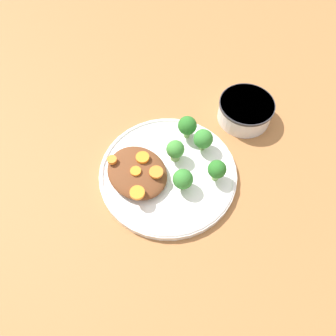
% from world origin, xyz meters
% --- Properties ---
extents(ground_plane, '(4.00, 4.00, 0.00)m').
position_xyz_m(ground_plane, '(0.00, 0.00, 0.00)').
color(ground_plane, '#9E6638').
extents(plate, '(0.27, 0.27, 0.02)m').
position_xyz_m(plate, '(0.00, 0.00, 0.01)').
color(plate, white).
rests_on(plate, ground_plane).
extents(dip_bowl, '(0.12, 0.12, 0.05)m').
position_xyz_m(dip_bowl, '(0.01, -0.23, 0.03)').
color(dip_bowl, silver).
rests_on(dip_bowl, ground_plane).
extents(stew_mound, '(0.13, 0.11, 0.03)m').
position_xyz_m(stew_mound, '(0.03, 0.05, 0.03)').
color(stew_mound, brown).
rests_on(stew_mound, plate).
extents(broccoli_floret_0, '(0.04, 0.04, 0.05)m').
position_xyz_m(broccoli_floret_0, '(-0.00, -0.09, 0.05)').
color(broccoli_floret_0, '#759E51').
rests_on(broccoli_floret_0, plate).
extents(broccoli_floret_1, '(0.04, 0.04, 0.05)m').
position_xyz_m(broccoli_floret_1, '(-0.04, -0.00, 0.04)').
color(broccoli_floret_1, '#759E51').
rests_on(broccoli_floret_1, plate).
extents(broccoli_floret_2, '(0.04, 0.04, 0.05)m').
position_xyz_m(broccoli_floret_2, '(-0.07, -0.06, 0.05)').
color(broccoli_floret_2, '#7FA85B').
rests_on(broccoli_floret_2, plate).
extents(broccoli_floret_3, '(0.04, 0.04, 0.05)m').
position_xyz_m(broccoli_floret_3, '(0.04, -0.09, 0.05)').
color(broccoli_floret_3, '#7FA85B').
rests_on(broccoli_floret_3, plate).
extents(broccoli_floret_4, '(0.04, 0.04, 0.05)m').
position_xyz_m(broccoli_floret_4, '(0.02, -0.03, 0.04)').
color(broccoli_floret_4, '#759E51').
rests_on(broccoli_floret_4, plate).
extents(carrot_slice_0, '(0.02, 0.02, 0.01)m').
position_xyz_m(carrot_slice_0, '(0.08, 0.08, 0.05)').
color(carrot_slice_0, orange).
rests_on(carrot_slice_0, stew_mound).
extents(carrot_slice_1, '(0.02, 0.02, 0.00)m').
position_xyz_m(carrot_slice_1, '(0.03, 0.06, 0.04)').
color(carrot_slice_1, orange).
rests_on(carrot_slice_1, stew_mound).
extents(carrot_slice_2, '(0.03, 0.03, 0.01)m').
position_xyz_m(carrot_slice_2, '(0.00, 0.03, 0.04)').
color(carrot_slice_2, orange).
rests_on(carrot_slice_2, stew_mound).
extents(carrot_slice_3, '(0.03, 0.03, 0.01)m').
position_xyz_m(carrot_slice_3, '(0.04, 0.03, 0.04)').
color(carrot_slice_3, orange).
rests_on(carrot_slice_3, stew_mound).
extents(carrot_slice_4, '(0.03, 0.03, 0.01)m').
position_xyz_m(carrot_slice_4, '(-0.01, 0.08, 0.05)').
color(carrot_slice_4, orange).
rests_on(carrot_slice_4, stew_mound).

